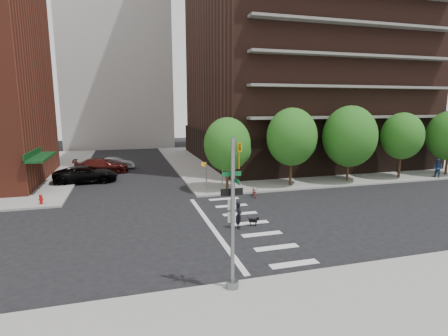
% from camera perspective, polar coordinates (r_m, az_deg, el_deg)
% --- Properties ---
extents(ground, '(120.00, 120.00, 0.00)m').
position_cam_1_polar(ground, '(21.54, -3.35, -9.69)').
color(ground, black).
rests_on(ground, ground).
extents(sidewalk_ne, '(39.00, 33.00, 0.15)m').
position_cam_1_polar(sidewalk_ne, '(50.43, 13.81, 1.63)').
color(sidewalk_ne, gray).
rests_on(sidewalk_ne, ground).
extents(crosswalk, '(3.85, 13.00, 0.01)m').
position_cam_1_polar(crosswalk, '(22.09, 2.32, -9.16)').
color(crosswalk, silver).
rests_on(crosswalk, ground).
extents(tree_a, '(4.00, 4.00, 5.90)m').
position_cam_1_polar(tree_a, '(29.67, 0.54, 3.85)').
color(tree_a, '#301E11').
rests_on(tree_a, sidewalk_ne).
extents(tree_b, '(4.50, 4.50, 6.65)m').
position_cam_1_polar(tree_b, '(31.83, 10.99, 5.00)').
color(tree_b, '#301E11').
rests_on(tree_b, sidewalk_ne).
extents(tree_c, '(5.00, 5.00, 6.80)m').
position_cam_1_polar(tree_c, '(34.96, 19.83, 4.88)').
color(tree_c, '#301E11').
rests_on(tree_c, sidewalk_ne).
extents(tree_d, '(4.00, 4.00, 6.20)m').
position_cam_1_polar(tree_d, '(38.77, 27.08, 4.68)').
color(tree_d, '#301E11').
rests_on(tree_d, sidewalk_ne).
extents(traffic_signal, '(0.90, 0.75, 6.00)m').
position_cam_1_polar(traffic_signal, '(13.69, 1.54, -9.54)').
color(traffic_signal, slate).
rests_on(traffic_signal, sidewalk_s).
extents(pedestrian_signal, '(2.18, 0.67, 2.60)m').
position_cam_1_polar(pedestrian_signal, '(29.01, -2.34, -0.68)').
color(pedestrian_signal, slate).
rests_on(pedestrian_signal, sidewalk_ne).
extents(fire_hydrant, '(0.24, 0.24, 0.73)m').
position_cam_1_polar(fire_hydrant, '(29.06, -27.72, -4.47)').
color(fire_hydrant, '#A50C0C').
rests_on(fire_hydrant, sidewalk_nw).
extents(parked_car_black, '(3.07, 6.01, 1.62)m').
position_cam_1_polar(parked_car_black, '(35.96, -21.61, -0.96)').
color(parked_car_black, black).
rests_on(parked_car_black, ground).
extents(parked_car_maroon, '(2.49, 5.75, 1.65)m').
position_cam_1_polar(parked_car_maroon, '(40.34, -19.38, 0.34)').
color(parked_car_maroon, '#461410').
rests_on(parked_car_maroon, ground).
extents(parked_car_silver, '(1.74, 4.26, 1.37)m').
position_cam_1_polar(parked_car_silver, '(42.38, -17.26, 0.72)').
color(parked_car_silver, gray).
rests_on(parked_car_silver, ground).
extents(scooter, '(0.81, 1.58, 0.79)m').
position_cam_1_polar(scooter, '(28.56, 4.99, -3.88)').
color(scooter, maroon).
rests_on(scooter, ground).
extents(dog_walker, '(0.69, 0.55, 1.66)m').
position_cam_1_polar(dog_walker, '(21.13, 2.42, -7.70)').
color(dog_walker, black).
rests_on(dog_walker, ground).
extents(dog, '(0.63, 0.37, 0.53)m').
position_cam_1_polar(dog, '(21.81, 4.87, -8.53)').
color(dog, black).
rests_on(dog, ground).
extents(pedestrian_far, '(1.06, 0.90, 1.92)m').
position_cam_1_polar(pedestrian_far, '(41.11, 31.52, -0.01)').
color(pedestrian_far, navy).
rests_on(pedestrian_far, sidewalk_ne).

